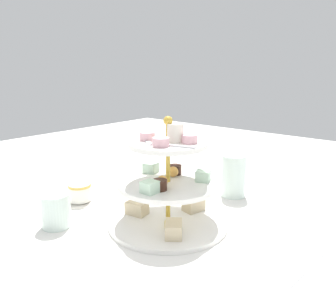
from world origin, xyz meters
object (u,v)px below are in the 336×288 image
(tiered_serving_stand, at_px, (168,190))
(teacup_with_saucer, at_px, (80,194))
(water_glass_short_left, at_px, (56,210))
(butter_knife_right, at_px, (141,181))
(water_glass_tall_right, at_px, (234,176))
(butter_knife_left, at_px, (304,269))

(tiered_serving_stand, bearing_deg, teacup_with_saucer, -167.84)
(tiered_serving_stand, distance_m, teacup_with_saucer, 0.27)
(teacup_with_saucer, bearing_deg, water_glass_short_left, -57.26)
(tiered_serving_stand, relative_size, butter_knife_right, 1.59)
(water_glass_tall_right, distance_m, water_glass_short_left, 0.47)
(tiered_serving_stand, distance_m, water_glass_tall_right, 0.25)
(tiered_serving_stand, height_order, butter_knife_right, tiered_serving_stand)
(butter_knife_left, xyz_separation_m, butter_knife_right, (-0.55, 0.15, 0.00))
(butter_knife_right, bearing_deg, water_glass_tall_right, 150.47)
(butter_knife_left, height_order, butter_knife_right, same)
(water_glass_tall_right, bearing_deg, butter_knife_left, -40.56)
(water_glass_short_left, bearing_deg, butter_knife_left, 21.27)
(tiered_serving_stand, distance_m, water_glass_short_left, 0.25)
(water_glass_tall_right, xyz_separation_m, butter_knife_left, (0.27, -0.23, -0.06))
(water_glass_short_left, xyz_separation_m, butter_knife_left, (0.48, 0.19, -0.04))
(water_glass_short_left, bearing_deg, tiered_serving_stand, 43.12)
(teacup_with_saucer, height_order, butter_knife_right, teacup_with_saucer)
(butter_knife_left, distance_m, butter_knife_right, 0.57)
(tiered_serving_stand, relative_size, water_glass_tall_right, 2.35)
(water_glass_tall_right, height_order, water_glass_short_left, water_glass_tall_right)
(water_glass_short_left, distance_m, butter_knife_left, 0.51)
(water_glass_short_left, xyz_separation_m, butter_knife_right, (-0.07, 0.34, -0.04))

